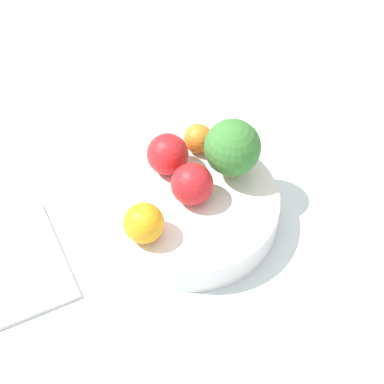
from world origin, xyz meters
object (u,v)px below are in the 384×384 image
(broccoli, at_px, (232,148))
(apple_red, at_px, (189,187))
(bowl, at_px, (192,209))
(apple_green, at_px, (168,154))
(orange_back, at_px, (144,223))
(orange_front, at_px, (198,138))

(broccoli, xyz_separation_m, apple_red, (0.05, 0.04, -0.02))
(broccoli, bearing_deg, bowl, 39.07)
(bowl, height_order, apple_green, apple_green)
(apple_green, bearing_deg, broccoli, 173.80)
(apple_green, distance_m, orange_back, 0.10)
(bowl, bearing_deg, apple_red, 49.27)
(bowl, height_order, orange_front, orange_front)
(apple_green, bearing_deg, apple_red, 115.40)
(bowl, relative_size, orange_back, 4.52)
(bowl, xyz_separation_m, apple_red, (0.00, 0.00, 0.04))
(apple_red, relative_size, orange_back, 1.08)
(apple_red, bearing_deg, bowl, -130.73)
(broccoli, height_order, orange_front, broccoli)
(bowl, bearing_deg, orange_front, -96.25)
(orange_front, height_order, orange_back, orange_back)
(bowl, xyz_separation_m, broccoli, (-0.05, -0.04, 0.06))
(broccoli, distance_m, apple_red, 0.07)
(bowl, relative_size, apple_green, 4.11)
(bowl, height_order, apple_red, apple_red)
(apple_green, relative_size, orange_front, 1.37)
(apple_red, relative_size, apple_green, 0.98)
(broccoli, bearing_deg, apple_red, 39.98)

